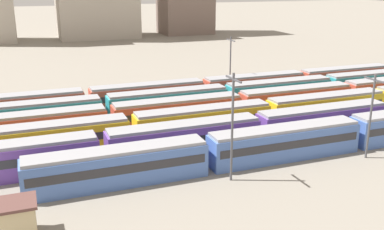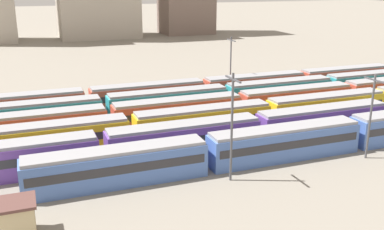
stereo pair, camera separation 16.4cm
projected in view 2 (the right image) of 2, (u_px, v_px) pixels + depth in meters
The scene contains 10 objects.
ground_plane at pixel (92, 142), 55.75m from camera, with size 600.00×600.00×0.00m, color gray.
train_track_1 at pixel (184, 138), 51.40m from camera, with size 55.80×3.06×3.75m.
train_track_2 at pixel (379, 101), 67.06m from camera, with size 112.50×3.06×3.75m.
train_track_3 at pixel (240, 105), 64.81m from camera, with size 74.70×3.06×3.75m.
train_track_4 at pixel (279, 91), 72.72m from camera, with size 93.60×3.06×3.75m.
train_track_5 at pixel (204, 90), 73.65m from camera, with size 74.70×3.06×3.75m.
catenary_pole_0 at pixel (232, 123), 43.38m from camera, with size 0.24×3.20×10.99m.
catenary_pole_1 at pixel (231, 62), 77.43m from camera, with size 0.24×3.20×9.96m.
catenary_pole_2 at pixel (371, 113), 49.17m from camera, with size 0.24×3.20×9.60m.
signal_hut at pixel (13, 219), 34.81m from camera, with size 3.60×3.00×3.04m.
Camera 2 is at (-6.68, -40.39, 19.49)m, focal length 41.95 mm.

